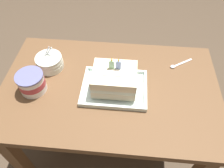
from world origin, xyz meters
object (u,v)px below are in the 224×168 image
object	(u,v)px
birthday_cake	(114,79)
foil_tray	(114,88)
bowl_stack	(50,62)
ice_cream_tub	(32,83)
serving_spoon_near_tray	(176,65)

from	to	relation	value
birthday_cake	foil_tray	bearing A→B (deg)	-90.00
bowl_stack	foil_tray	bearing A→B (deg)	-19.12
foil_tray	birthday_cake	bearing A→B (deg)	90.00
bowl_stack	ice_cream_tub	xyz separation A→B (m)	(-0.04, -0.16, 0.02)
ice_cream_tub	serving_spoon_near_tray	distance (m)	0.74
foil_tray	birthday_cake	xyz separation A→B (m)	(0.00, 0.00, 0.07)
bowl_stack	serving_spoon_near_tray	size ratio (longest dim) A/B	1.08
birthday_cake	bowl_stack	world-z (taller)	birthday_cake
foil_tray	ice_cream_tub	distance (m)	0.39
foil_tray	ice_cream_tub	bearing A→B (deg)	-174.74
birthday_cake	bowl_stack	xyz separation A→B (m)	(-0.35, 0.12, -0.04)
bowl_stack	serving_spoon_near_tray	xyz separation A→B (m)	(0.67, 0.07, -0.03)
birthday_cake	bowl_stack	distance (m)	0.37
birthday_cake	bowl_stack	bearing A→B (deg)	160.90
ice_cream_tub	serving_spoon_near_tray	bearing A→B (deg)	17.81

